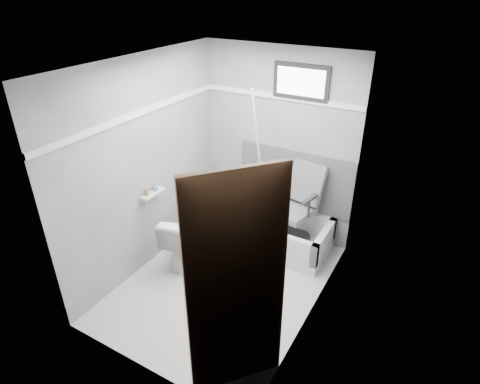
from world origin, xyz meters
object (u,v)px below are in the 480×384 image
Objects in this scene: soap_bottle_a at (147,191)px; soap_bottle_b at (155,186)px; office_chair at (291,205)px; toilet at (184,239)px; bathtub at (270,230)px; door at (247,329)px.

soap_bottle_a reaches higher than soap_bottle_b.
office_chair is 10.57× the size of soap_bottle_b.
office_chair reaches higher than toilet.
office_chair is 1.49× the size of toilet.
toilet is 0.71m from soap_bottle_b.
door is at bearing -68.38° from bathtub.
office_chair is at bearing 105.63° from door.
soap_bottle_b is at bearing 90.00° from soap_bottle_a.
bathtub is at bearing 111.62° from door.
soap_bottle_a is at bearing -135.79° from bathtub.
bathtub is 15.50× the size of soap_bottle_a.
toilet is at bearing 139.33° from door.
office_chair is 0.50× the size of door.
office_chair is at bearing 39.61° from soap_bottle_a.
soap_bottle_b is at bearing -5.65° from toilet.
toilet is at bearing -130.91° from bathtub.
soap_bottle_a reaches higher than bathtub.
office_chair is at bearing 11.60° from bathtub.
door is at bearing -62.22° from office_chair.
bathtub is 1.11m from toilet.
toilet reaches higher than bathtub.
toilet is 0.74m from soap_bottle_a.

